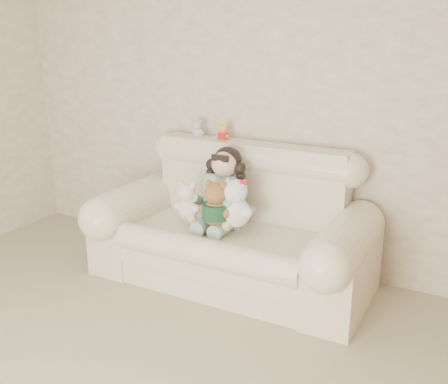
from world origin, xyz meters
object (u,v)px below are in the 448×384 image
(white_cat, at_px, (236,198))
(sofa, at_px, (230,218))
(seated_child, at_px, (225,187))
(brown_teddy, at_px, (216,199))
(cream_teddy, at_px, (187,197))

(white_cat, bearing_deg, sofa, 116.79)
(seated_child, relative_size, white_cat, 1.43)
(seated_child, xyz_separation_m, brown_teddy, (0.05, -0.23, -0.03))
(sofa, relative_size, seated_child, 3.38)
(seated_child, bearing_deg, white_cat, -53.01)
(sofa, bearing_deg, white_cat, -44.64)
(seated_child, distance_m, white_cat, 0.25)
(brown_teddy, bearing_deg, sofa, 54.41)
(sofa, distance_m, brown_teddy, 0.24)
(white_cat, bearing_deg, seated_child, 117.98)
(seated_child, bearing_deg, sofa, -51.70)
(white_cat, bearing_deg, brown_teddy, -174.14)
(sofa, bearing_deg, cream_teddy, -154.12)
(sofa, distance_m, cream_teddy, 0.36)
(sofa, height_order, white_cat, sofa)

